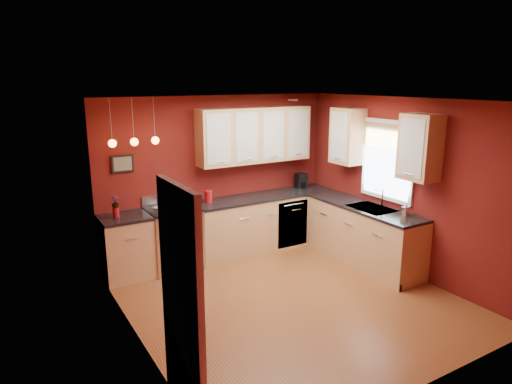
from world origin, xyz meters
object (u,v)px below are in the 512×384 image
sink (371,210)px  coffee_maker (301,181)px  soap_pump (406,209)px  gas_range (174,238)px  red_canister (208,197)px

sink → coffee_maker: 1.62m
coffee_maker → soap_pump: coffee_maker is taller
soap_pump → coffee_maker: bearing=96.9°
gas_range → soap_pump: (2.74, -2.05, 0.56)m
gas_range → red_canister: size_ratio=5.62×
sink → soap_pump: (0.11, -0.55, 0.13)m
gas_range → soap_pump: size_ratio=5.43×
coffee_maker → soap_pump: size_ratio=1.33×
gas_range → soap_pump: soap_pump is taller
sink → coffee_maker: size_ratio=2.58×
sink → gas_range: bearing=150.2°
red_canister → soap_pump: 2.98m
coffee_maker → soap_pump: bearing=-76.2°
gas_range → soap_pump: 3.47m
red_canister → coffee_maker: coffee_maker is taller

